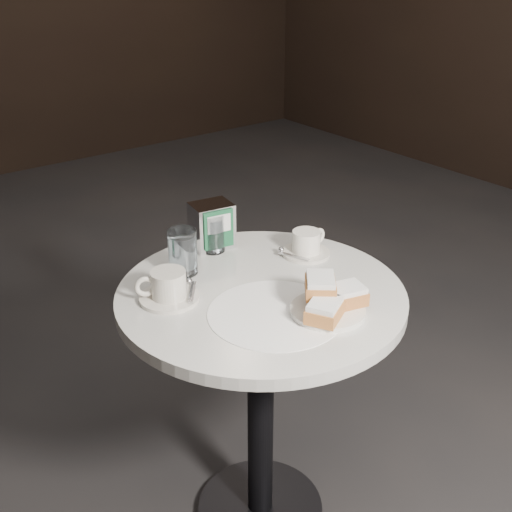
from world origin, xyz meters
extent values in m
plane|color=black|center=(0.00, 0.00, 0.00)|extent=(7.00, 7.00, 0.00)
cylinder|color=black|center=(0.00, 0.00, 0.01)|extent=(0.36, 0.36, 0.03)
cylinder|color=black|center=(0.00, 0.00, 0.36)|extent=(0.07, 0.07, 0.70)
cylinder|color=silver|center=(0.00, 0.00, 0.73)|extent=(0.70, 0.70, 0.03)
cylinder|color=white|center=(-0.04, -0.10, 0.75)|extent=(0.40, 0.40, 0.00)
cylinder|color=silver|center=(0.06, -0.17, 0.75)|extent=(0.20, 0.20, 0.01)
cube|color=#C77D3D|center=(0.02, -0.20, 0.77)|extent=(0.11, 0.10, 0.03)
cube|color=white|center=(0.02, -0.20, 0.80)|extent=(0.10, 0.09, 0.01)
cube|color=#BC7339|center=(0.10, -0.18, 0.77)|extent=(0.10, 0.09, 0.03)
cube|color=white|center=(0.10, -0.18, 0.80)|extent=(0.09, 0.08, 0.01)
cube|color=#BD753A|center=(0.05, -0.15, 0.80)|extent=(0.11, 0.11, 0.03)
cube|color=white|center=(0.05, -0.15, 0.82)|extent=(0.10, 0.10, 0.01)
cylinder|color=silver|center=(-0.20, 0.10, 0.75)|extent=(0.19, 0.19, 0.01)
cylinder|color=beige|center=(-0.20, 0.10, 0.79)|extent=(0.11, 0.11, 0.06)
cylinder|color=#8A644B|center=(-0.20, 0.10, 0.81)|extent=(0.10, 0.10, 0.00)
torus|color=silver|center=(-0.25, 0.12, 0.79)|extent=(0.05, 0.03, 0.05)
cube|color=silver|center=(-0.15, 0.08, 0.76)|extent=(0.07, 0.09, 0.00)
sphere|color=#B0B0B4|center=(-0.13, 0.12, 0.76)|extent=(0.02, 0.02, 0.02)
cylinder|color=silver|center=(0.22, 0.08, 0.75)|extent=(0.14, 0.14, 0.01)
cylinder|color=white|center=(0.22, 0.08, 0.78)|extent=(0.08, 0.08, 0.06)
cylinder|color=#89644B|center=(0.22, 0.08, 0.81)|extent=(0.08, 0.08, 0.00)
torus|color=white|center=(0.27, 0.09, 0.78)|extent=(0.05, 0.02, 0.05)
cube|color=#B8B8BC|center=(0.17, 0.08, 0.76)|extent=(0.04, 0.09, 0.00)
sphere|color=silver|center=(0.16, 0.12, 0.76)|extent=(0.02, 0.02, 0.02)
cylinder|color=silver|center=(-0.10, 0.19, 0.80)|extent=(0.09, 0.09, 0.12)
cylinder|color=white|center=(-0.10, 0.19, 0.80)|extent=(0.08, 0.08, 0.10)
cylinder|color=silver|center=(0.03, 0.26, 0.80)|extent=(0.08, 0.08, 0.11)
cylinder|color=white|center=(0.03, 0.26, 0.79)|extent=(0.07, 0.07, 0.09)
cube|color=white|center=(0.05, 0.28, 0.81)|extent=(0.12, 0.10, 0.12)
cube|color=#1A5B37|center=(0.04, 0.23, 0.81)|extent=(0.08, 0.02, 0.11)
cube|color=white|center=(0.04, 0.23, 0.83)|extent=(0.07, 0.01, 0.05)
camera|label=1|loc=(-0.83, -1.06, 1.51)|focal=45.00mm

